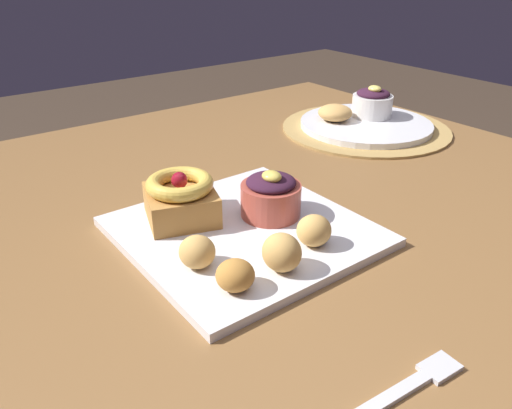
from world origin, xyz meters
name	(u,v)px	position (x,y,z in m)	size (l,w,h in m)	color
dining_table	(302,270)	(0.00, 0.00, 0.64)	(1.20, 1.12, 0.73)	brown
woven_placemat	(365,128)	(-0.21, 0.37, 0.73)	(0.35, 0.35, 0.01)	#AD894C
front_plate	(244,231)	(-0.01, -0.10, 0.74)	(0.30, 0.30, 0.01)	white
cake_slice	(181,198)	(-0.08, -0.15, 0.77)	(0.12, 0.11, 0.07)	#B77F3D
berry_ramekin	(271,195)	(-0.02, -0.05, 0.77)	(0.08, 0.08, 0.07)	#B24C3D
fritter_front	(235,275)	(0.09, -0.19, 0.76)	(0.04, 0.04, 0.03)	#BC7F38
fritter_middle	(282,252)	(0.09, -0.12, 0.76)	(0.05, 0.04, 0.04)	tan
fritter_back	(314,230)	(0.08, -0.06, 0.76)	(0.04, 0.04, 0.04)	tan
fritter_extra	(197,252)	(0.03, -0.19, 0.76)	(0.04, 0.04, 0.04)	tan
back_plate	(366,124)	(-0.21, 0.37, 0.74)	(0.27, 0.27, 0.01)	white
back_ramekin	(372,103)	(-0.23, 0.40, 0.78)	(0.09, 0.09, 0.07)	white
back_pastry	(335,113)	(-0.26, 0.32, 0.76)	(0.07, 0.07, 0.03)	tan
fork	(413,383)	(0.29, -0.13, 0.73)	(0.03, 0.13, 0.00)	silver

